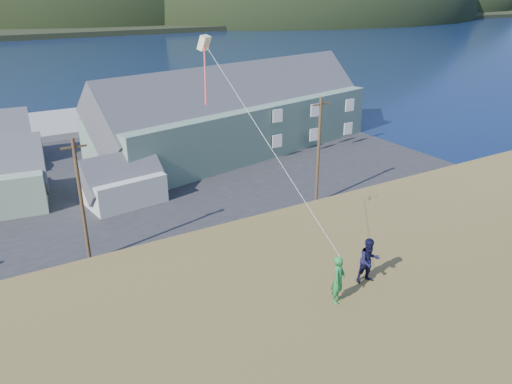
# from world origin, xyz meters

# --- Properties ---
(ground) EXTENTS (900.00, 900.00, 0.00)m
(ground) POSITION_xyz_m (0.00, 0.00, 0.00)
(ground) COLOR #0A1638
(ground) RESTS_ON ground
(grass_strip) EXTENTS (110.00, 8.00, 0.10)m
(grass_strip) POSITION_xyz_m (0.00, -2.00, 0.05)
(grass_strip) COLOR #4C3D19
(grass_strip) RESTS_ON ground
(waterfront_lot) EXTENTS (72.00, 36.00, 0.12)m
(waterfront_lot) POSITION_xyz_m (0.00, 17.00, 0.06)
(waterfront_lot) COLOR #28282B
(waterfront_lot) RESTS_ON ground
(far_hills) EXTENTS (760.00, 265.00, 143.00)m
(far_hills) POSITION_xyz_m (35.59, 279.38, 2.00)
(far_hills) COLOR black
(far_hills) RESTS_ON ground
(lodge) EXTENTS (35.05, 16.08, 11.91)m
(lodge) POSITION_xyz_m (18.67, 18.23, 4.58)
(lodge) COLOR slate
(lodge) RESTS_ON waterfront_lot
(shed_white) EXTENTS (7.23, 5.24, 5.34)m
(shed_white) POSITION_xyz_m (2.69, 10.34, 2.08)
(shed_white) COLOR silver
(shed_white) RESTS_ON waterfront_lot
(utility_poles) EXTENTS (37.18, 0.24, 9.30)m
(utility_poles) POSITION_xyz_m (-1.73, 1.50, 4.66)
(utility_poles) COLOR #47331E
(utility_poles) RESTS_ON waterfront_lot
(kite_flyer_green) EXTENTS (0.78, 0.71, 1.79)m
(kite_flyer_green) POSITION_xyz_m (2.11, -18.69, 8.09)
(kite_flyer_green) COLOR #227E3B
(kite_flyer_green) RESTS_ON hillside
(kite_flyer_navy) EXTENTS (1.00, 0.85, 1.80)m
(kite_flyer_navy) POSITION_xyz_m (3.91, -18.29, 8.10)
(kite_flyer_navy) COLOR black
(kite_flyer_navy) RESTS_ON hillside
(kite_rig) EXTENTS (1.49, 3.64, 9.55)m
(kite_rig) POSITION_xyz_m (0.33, -12.33, 15.37)
(kite_rig) COLOR #F7EEBC
(kite_rig) RESTS_ON ground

